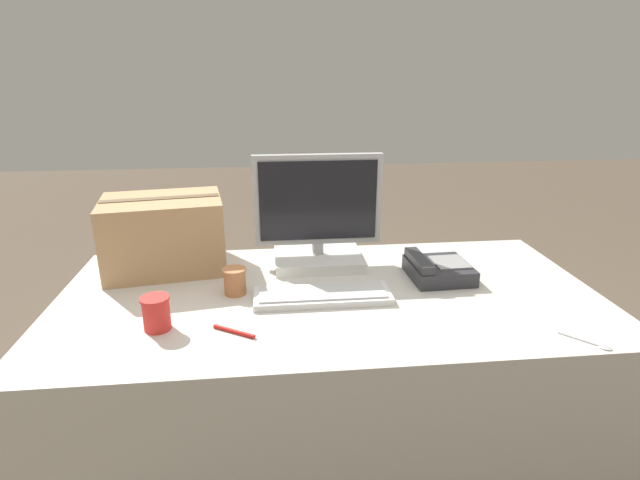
{
  "coord_description": "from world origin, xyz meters",
  "views": [
    {
      "loc": [
        -0.19,
        -1.51,
        1.45
      ],
      "look_at": [
        -0.02,
        0.11,
        0.87
      ],
      "focal_mm": 28.0,
      "sensor_mm": 36.0,
      "label": 1
    }
  ],
  "objects_px": {
    "keyboard": "(322,295)",
    "cardboard_box": "(164,234)",
    "spoon": "(594,344)",
    "paper_cup_right": "(235,281)",
    "pen_marker": "(234,331)",
    "monitor": "(318,224)",
    "paper_cup_left": "(156,313)",
    "desk_phone": "(437,269)"
  },
  "relations": [
    {
      "from": "monitor",
      "to": "paper_cup_right",
      "type": "bearing_deg",
      "value": -141.72
    },
    {
      "from": "keyboard",
      "to": "monitor",
      "type": "bearing_deg",
      "value": 86.68
    },
    {
      "from": "desk_phone",
      "to": "keyboard",
      "type": "bearing_deg",
      "value": -165.56
    },
    {
      "from": "keyboard",
      "to": "pen_marker",
      "type": "height_order",
      "value": "keyboard"
    },
    {
      "from": "pen_marker",
      "to": "paper_cup_left",
      "type": "bearing_deg",
      "value": 20.23
    },
    {
      "from": "monitor",
      "to": "spoon",
      "type": "height_order",
      "value": "monitor"
    },
    {
      "from": "monitor",
      "to": "spoon",
      "type": "xyz_separation_m",
      "value": [
        0.69,
        -0.67,
        -0.16
      ]
    },
    {
      "from": "monitor",
      "to": "desk_phone",
      "type": "xyz_separation_m",
      "value": [
        0.41,
        -0.18,
        -0.13
      ]
    },
    {
      "from": "keyboard",
      "to": "spoon",
      "type": "distance_m",
      "value": 0.8
    },
    {
      "from": "pen_marker",
      "to": "spoon",
      "type": "bearing_deg",
      "value": -157.19
    },
    {
      "from": "spoon",
      "to": "cardboard_box",
      "type": "height_order",
      "value": "cardboard_box"
    },
    {
      "from": "pen_marker",
      "to": "paper_cup_right",
      "type": "bearing_deg",
      "value": -55.44
    },
    {
      "from": "cardboard_box",
      "to": "monitor",
      "type": "bearing_deg",
      "value": -1.6
    },
    {
      "from": "paper_cup_left",
      "to": "spoon",
      "type": "distance_m",
      "value": 1.23
    },
    {
      "from": "pen_marker",
      "to": "monitor",
      "type": "bearing_deg",
      "value": -87.71
    },
    {
      "from": "monitor",
      "to": "keyboard",
      "type": "distance_m",
      "value": 0.34
    },
    {
      "from": "desk_phone",
      "to": "spoon",
      "type": "distance_m",
      "value": 0.56
    },
    {
      "from": "monitor",
      "to": "spoon",
      "type": "relative_size",
      "value": 4.16
    },
    {
      "from": "spoon",
      "to": "pen_marker",
      "type": "height_order",
      "value": "pen_marker"
    },
    {
      "from": "desk_phone",
      "to": "paper_cup_right",
      "type": "distance_m",
      "value": 0.72
    },
    {
      "from": "cardboard_box",
      "to": "pen_marker",
      "type": "bearing_deg",
      "value": -61.89
    },
    {
      "from": "monitor",
      "to": "desk_phone",
      "type": "bearing_deg",
      "value": -23.88
    },
    {
      "from": "paper_cup_left",
      "to": "paper_cup_right",
      "type": "xyz_separation_m",
      "value": [
        0.21,
        0.22,
        -0.01
      ]
    },
    {
      "from": "desk_phone",
      "to": "paper_cup_left",
      "type": "bearing_deg",
      "value": -165.78
    },
    {
      "from": "desk_phone",
      "to": "paper_cup_right",
      "type": "xyz_separation_m",
      "value": [
        -0.71,
        -0.06,
        0.01
      ]
    },
    {
      "from": "keyboard",
      "to": "desk_phone",
      "type": "bearing_deg",
      "value": 16.49
    },
    {
      "from": "keyboard",
      "to": "paper_cup_left",
      "type": "bearing_deg",
      "value": -163.91
    },
    {
      "from": "monitor",
      "to": "paper_cup_left",
      "type": "height_order",
      "value": "monitor"
    },
    {
      "from": "desk_phone",
      "to": "paper_cup_left",
      "type": "relative_size",
      "value": 2.19
    },
    {
      "from": "keyboard",
      "to": "paper_cup_left",
      "type": "xyz_separation_m",
      "value": [
        -0.5,
        -0.15,
        0.04
      ]
    },
    {
      "from": "paper_cup_left",
      "to": "cardboard_box",
      "type": "height_order",
      "value": "cardboard_box"
    },
    {
      "from": "cardboard_box",
      "to": "paper_cup_right",
      "type": "bearing_deg",
      "value": -43.55
    },
    {
      "from": "monitor",
      "to": "paper_cup_left",
      "type": "xyz_separation_m",
      "value": [
        -0.51,
        -0.46,
        -0.11
      ]
    },
    {
      "from": "keyboard",
      "to": "paper_cup_left",
      "type": "distance_m",
      "value": 0.52
    },
    {
      "from": "paper_cup_left",
      "to": "cardboard_box",
      "type": "bearing_deg",
      "value": 96.86
    },
    {
      "from": "cardboard_box",
      "to": "spoon",
      "type": "bearing_deg",
      "value": -28.52
    },
    {
      "from": "spoon",
      "to": "pen_marker",
      "type": "bearing_deg",
      "value": -141.89
    },
    {
      "from": "monitor",
      "to": "cardboard_box",
      "type": "height_order",
      "value": "monitor"
    },
    {
      "from": "monitor",
      "to": "keyboard",
      "type": "bearing_deg",
      "value": -93.1
    },
    {
      "from": "paper_cup_right",
      "to": "pen_marker",
      "type": "bearing_deg",
      "value": -87.84
    },
    {
      "from": "keyboard",
      "to": "cardboard_box",
      "type": "xyz_separation_m",
      "value": [
        -0.55,
        0.33,
        0.12
      ]
    },
    {
      "from": "paper_cup_right",
      "to": "monitor",
      "type": "bearing_deg",
      "value": 38.28
    }
  ]
}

